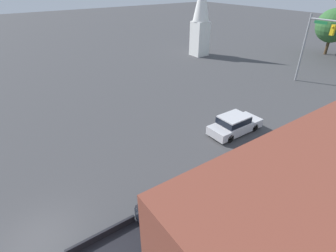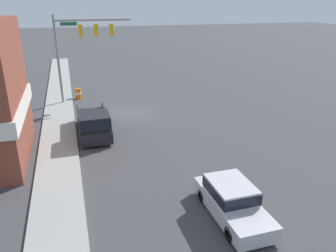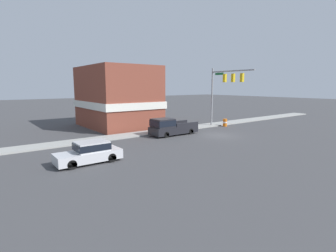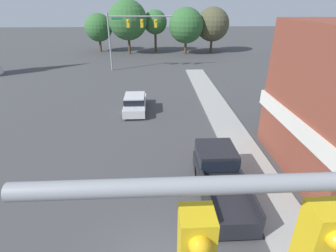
# 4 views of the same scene
# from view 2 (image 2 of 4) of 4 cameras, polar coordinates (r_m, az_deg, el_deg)

# --- Properties ---
(ground_plane) EXTENTS (200.00, 200.00, 0.00)m
(ground_plane) POSITION_cam_2_polar(r_m,az_deg,el_deg) (27.96, -6.74, 2.23)
(ground_plane) COLOR #424244
(sidewalk_curb) EXTENTS (2.40, 60.00, 0.14)m
(sidewalk_curb) POSITION_cam_2_polar(r_m,az_deg,el_deg) (27.58, -18.45, 1.15)
(sidewalk_curb) COLOR #9E9E99
(sidewalk_curb) RESTS_ON ground
(near_signal_assembly) EXTENTS (6.70, 0.49, 7.84)m
(near_signal_assembly) POSITION_cam_2_polar(r_m,az_deg,el_deg) (30.90, -14.86, 14.43)
(near_signal_assembly) COLOR gray
(near_signal_assembly) RESTS_ON ground
(car_lead) EXTENTS (1.84, 4.60, 1.55)m
(car_lead) POSITION_cam_2_polar(r_m,az_deg,el_deg) (14.93, 11.04, -12.45)
(car_lead) COLOR black
(car_lead) RESTS_ON ground
(pickup_truck_parked) EXTENTS (2.06, 5.64, 1.94)m
(pickup_truck_parked) POSITION_cam_2_polar(r_m,az_deg,el_deg) (23.32, -12.81, 0.45)
(pickup_truck_parked) COLOR black
(pickup_truck_parked) RESTS_ON ground
(construction_barrel) EXTENTS (0.58, 0.58, 1.03)m
(construction_barrel) POSITION_cam_2_polar(r_m,az_deg,el_deg) (32.95, -15.37, 5.47)
(construction_barrel) COLOR orange
(construction_barrel) RESTS_ON ground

